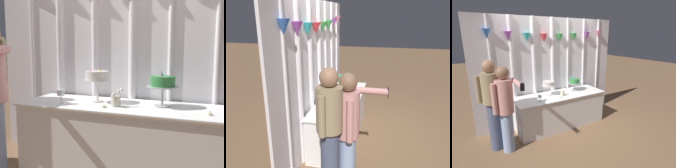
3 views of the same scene
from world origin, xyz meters
TOP-DOWN VIEW (x-y plane):
  - draped_curtain at (-0.02, 0.52)m, footprint 3.56×0.16m
  - cake_table at (0.00, 0.10)m, footprint 2.09×0.72m
  - cake_display_nearleft at (-0.26, 0.15)m, footprint 0.28×0.28m
  - cake_display_nearright at (0.43, 0.17)m, footprint 0.31×0.31m
  - wine_glass at (-0.57, -0.08)m, footprint 0.08×0.08m
  - flower_vase at (0.01, 0.00)m, footprint 0.11×0.13m
  - tealight_far_left at (-0.08, -0.09)m, footprint 0.05×0.05m
  - tealight_near_left at (0.88, -0.05)m, footprint 0.04×0.04m

SIDE VIEW (x-z plane):
  - cake_table at x=0.00m, z-range 0.00..0.76m
  - tealight_far_left at x=-0.08m, z-range 0.75..0.79m
  - tealight_near_left at x=0.88m, z-range 0.75..0.79m
  - flower_vase at x=0.01m, z-range 0.74..0.92m
  - wine_glass at x=-0.57m, z-range 0.80..0.95m
  - cake_display_nearright at x=0.43m, z-range 0.82..1.17m
  - cake_display_nearleft at x=-0.26m, z-range 0.85..1.22m
  - draped_curtain at x=-0.02m, z-range 0.06..2.53m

